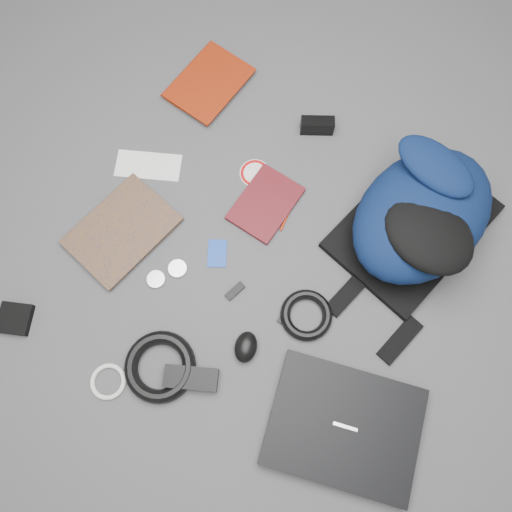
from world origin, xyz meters
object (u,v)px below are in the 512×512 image
at_px(textbook_red, 186,68).
at_px(comic_book, 97,208).
at_px(dvd_case, 265,204).
at_px(power_brick, 191,378).
at_px(pouch, 15,319).
at_px(laptop, 344,426).
at_px(backpack, 422,215).
at_px(mouse, 246,347).
at_px(compact_camera, 317,126).

bearing_deg(textbook_red, comic_book, -80.20).
bearing_deg(textbook_red, dvd_case, -24.91).
relative_size(comic_book, dvd_case, 1.40).
relative_size(power_brick, pouch, 1.65).
bearing_deg(laptop, backpack, 83.70).
height_order(backpack, power_brick, backpack).
relative_size(comic_book, mouse, 3.46).
relative_size(backpack, mouse, 5.89).
height_order(power_brick, pouch, power_brick).
bearing_deg(dvd_case, textbook_red, 152.39).
bearing_deg(pouch, laptop, 8.60).
relative_size(textbook_red, power_brick, 1.79).
relative_size(mouse, pouch, 0.99).
bearing_deg(laptop, pouch, 178.63).
distance_m(laptop, compact_camera, 0.86).
xyz_separation_m(backpack, comic_book, (-0.84, -0.35, -0.09)).
xyz_separation_m(comic_book, pouch, (-0.03, -0.37, -0.00)).
distance_m(backpack, laptop, 0.59).
relative_size(laptop, pouch, 4.41).
xyz_separation_m(textbook_red, dvd_case, (0.43, -0.30, -0.01)).
xyz_separation_m(laptop, textbook_red, (-0.87, 0.77, -0.01)).
relative_size(compact_camera, pouch, 1.18).
height_order(backpack, laptop, backpack).
relative_size(textbook_red, mouse, 2.98).
height_order(backpack, pouch, backpack).
bearing_deg(compact_camera, power_brick, -114.36).
distance_m(textbook_red, compact_camera, 0.46).
bearing_deg(pouch, textbook_red, 87.64).
relative_size(mouse, power_brick, 0.60).
height_order(textbook_red, dvd_case, textbook_red).
distance_m(backpack, compact_camera, 0.42).
relative_size(backpack, pouch, 5.81).
bearing_deg(comic_book, pouch, -78.26).
bearing_deg(mouse, laptop, -25.93).
bearing_deg(textbook_red, mouse, -40.87).
height_order(comic_book, dvd_case, comic_book).
xyz_separation_m(dvd_case, pouch, (-0.46, -0.60, 0.00)).
height_order(comic_book, pouch, same).
xyz_separation_m(laptop, compact_camera, (-0.41, 0.75, 0.01)).
bearing_deg(mouse, comic_book, 149.72).
xyz_separation_m(dvd_case, power_brick, (0.04, -0.53, 0.01)).
bearing_deg(comic_book, mouse, -0.21).
height_order(comic_book, power_brick, power_brick).
distance_m(mouse, power_brick, 0.16).
bearing_deg(compact_camera, pouch, -144.01).
bearing_deg(textbook_red, compact_camera, 8.77).
distance_m(dvd_case, compact_camera, 0.29).
relative_size(laptop, comic_book, 1.29).
relative_size(backpack, laptop, 1.32).
relative_size(textbook_red, comic_book, 0.86).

